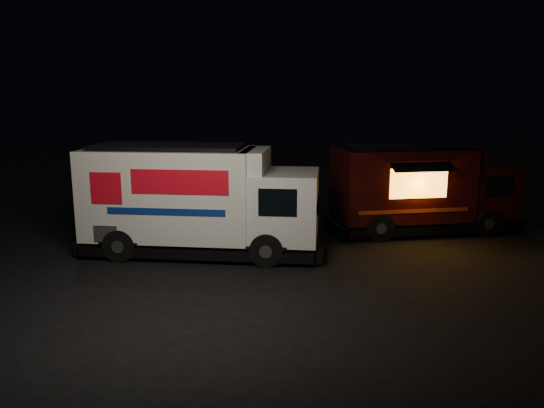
{
  "coord_description": "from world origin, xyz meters",
  "views": [
    {
      "loc": [
        -2.25,
        -13.75,
        4.66
      ],
      "look_at": [
        0.65,
        2.0,
        1.31
      ],
      "focal_mm": 35.0,
      "sensor_mm": 36.0,
      "label": 1
    }
  ],
  "objects": [
    {
      "name": "ground",
      "position": [
        0.0,
        0.0,
        0.0
      ],
      "size": [
        80.0,
        80.0,
        0.0
      ],
      "primitive_type": "plane",
      "color": "black",
      "rests_on": "ground"
    },
    {
      "name": "red_truck",
      "position": [
        6.07,
        2.8,
        1.49
      ],
      "size": [
        6.44,
        2.45,
        2.98
      ],
      "primitive_type": null,
      "rotation": [
        0.0,
        0.0,
        -0.01
      ],
      "color": "black",
      "rests_on": "ground"
    },
    {
      "name": "white_truck",
      "position": [
        -1.5,
        1.56,
        1.61
      ],
      "size": [
        7.49,
        4.37,
        3.21
      ],
      "primitive_type": null,
      "rotation": [
        0.0,
        0.0,
        -0.29
      ],
      "color": "silver",
      "rests_on": "ground"
    }
  ]
}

